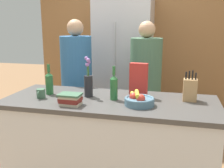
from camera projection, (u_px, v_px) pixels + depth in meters
kitchen_island at (110, 147)px, 2.42m from camera, size 1.88×0.76×0.91m
back_wall_wood at (139, 42)px, 3.89m from camera, size 3.08×0.12×2.60m
refrigerator at (124, 68)px, 3.67m from camera, size 0.75×0.62×1.92m
fruit_bowl at (139, 100)px, 2.14m from camera, size 0.24×0.24×0.11m
knife_block at (190, 90)px, 2.26m from camera, size 0.11×0.10×0.27m
flower_vase at (88, 82)px, 2.38m from camera, size 0.08×0.08×0.37m
cereal_box at (139, 80)px, 2.39m from camera, size 0.17×0.08×0.31m
coffee_mug at (41, 94)px, 2.35m from camera, size 0.08×0.11×0.08m
book_stack at (70, 99)px, 2.15m from camera, size 0.18×0.14×0.10m
bottle_oil at (49, 82)px, 2.47m from camera, size 0.07×0.07×0.29m
bottle_vinegar at (114, 87)px, 2.29m from camera, size 0.07×0.07×0.30m
person_at_sink at (77, 81)px, 3.09m from camera, size 0.36×0.36×1.61m
person_in_blue at (145, 84)px, 3.01m from camera, size 0.36×0.36×1.59m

